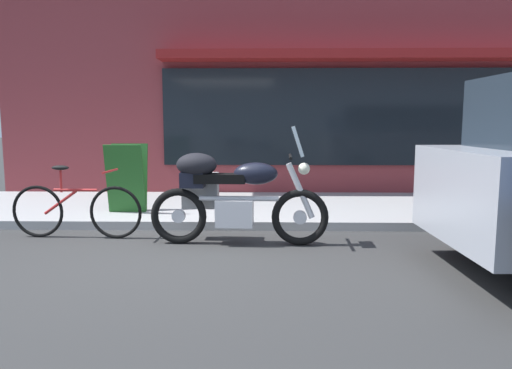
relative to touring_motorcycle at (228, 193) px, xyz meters
name	(u,v)px	position (x,y,z in m)	size (l,w,h in m)	color
ground_plane	(170,255)	(-0.62, -0.51, -0.61)	(80.00, 80.00, 0.00)	#323232
touring_motorcycle	(228,193)	(0.00, 0.00, 0.00)	(2.13, 0.71, 1.42)	black
parked_bicycle	(76,209)	(-1.95, 0.25, -0.25)	(1.68, 0.48, 0.92)	black
sandwich_board_sign	(127,178)	(-1.62, 1.41, 0.02)	(0.55, 0.43, 1.01)	#1E511E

